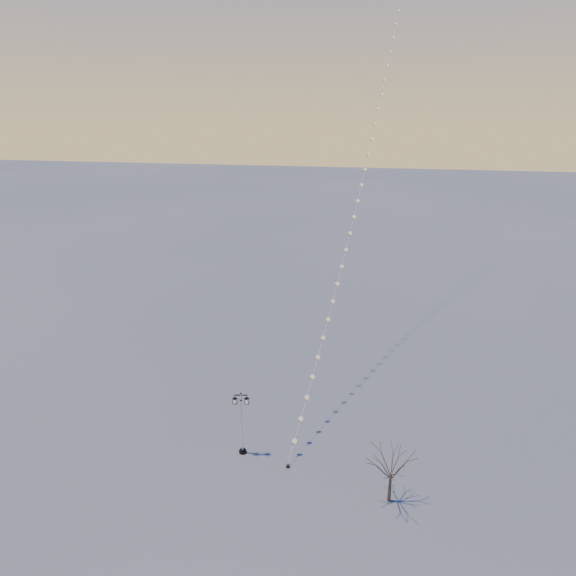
# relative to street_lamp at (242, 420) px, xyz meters

# --- Properties ---
(ground) EXTENTS (300.00, 300.00, 0.00)m
(ground) POSITION_rel_street_lamp_xyz_m (1.96, -2.82, -2.44)
(ground) COLOR #595A5A
(ground) RESTS_ON ground
(street_lamp) EXTENTS (1.11, 0.51, 4.40)m
(street_lamp) POSITION_rel_street_lamp_xyz_m (0.00, 0.00, 0.00)
(street_lamp) COLOR black
(street_lamp) RESTS_ON ground
(bare_tree) EXTENTS (2.10, 2.10, 3.48)m
(bare_tree) POSITION_rel_street_lamp_xyz_m (9.22, -2.73, -0.02)
(bare_tree) COLOR #453629
(bare_tree) RESTS_ON ground
(kite_train) EXTENTS (7.53, 46.54, 41.48)m
(kite_train) POSITION_rel_street_lamp_xyz_m (6.56, 22.06, 18.22)
(kite_train) COLOR black
(kite_train) RESTS_ON ground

